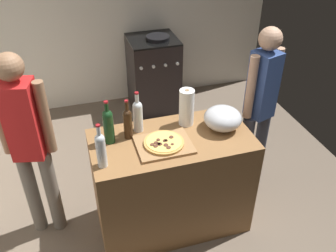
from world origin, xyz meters
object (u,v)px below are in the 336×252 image
mixing_bowl (223,118)px  wine_bottle_dark (108,125)px  wine_bottle_green (128,122)px  stove (154,74)px  person_in_stripes (29,140)px  person_in_red (260,104)px  wine_bottle_amber (101,148)px  wine_bottle_clear (138,115)px  pizza (164,143)px  paper_towel_roll (187,107)px

mixing_bowl → wine_bottle_dark: wine_bottle_dark is taller
wine_bottle_green → stove: wine_bottle_green is taller
person_in_stripes → person_in_red: size_ratio=1.02×
stove → person_in_red: bearing=-72.2°
wine_bottle_dark → person_in_red: person_in_red is taller
wine_bottle_amber → wine_bottle_green: size_ratio=1.04×
wine_bottle_amber → person_in_red: person_in_red is taller
wine_bottle_clear → person_in_red: size_ratio=0.21×
pizza → stove: size_ratio=0.30×
wine_bottle_amber → stove: size_ratio=0.34×
stove → person_in_red: 1.77m
mixing_bowl → stove: 1.95m
mixing_bowl → paper_towel_roll: (-0.25, 0.14, 0.06)m
wine_bottle_green → person_in_red: (1.18, 0.16, -0.14)m
pizza → mixing_bowl: bearing=10.5°
wine_bottle_amber → person_in_stripes: (-0.48, 0.40, -0.11)m
mixing_bowl → wine_bottle_green: (-0.72, 0.09, 0.05)m
paper_towel_roll → wine_bottle_clear: size_ratio=0.90×
pizza → wine_bottle_amber: bearing=-169.0°
paper_towel_roll → wine_bottle_green: bearing=-173.7°
stove → person_in_stripes: size_ratio=0.61×
wine_bottle_dark → person_in_stripes: person_in_stripes is taller
mixing_bowl → wine_bottle_clear: bearing=165.9°
wine_bottle_amber → person_in_red: size_ratio=0.21×
mixing_bowl → person_in_stripes: 1.45m
wine_bottle_clear → person_in_stripes: 0.82m
wine_bottle_green → wine_bottle_dark: size_ratio=0.93×
person_in_stripes → person_in_red: 1.90m
mixing_bowl → person_in_red: person_in_red is taller
mixing_bowl → person_in_stripes: size_ratio=0.18×
mixing_bowl → person_in_red: size_ratio=0.19×
pizza → wine_bottle_dark: size_ratio=0.85×
person_in_red → wine_bottle_clear: bearing=-175.5°
person_in_red → mixing_bowl: bearing=-152.2°
pizza → wine_bottle_clear: wine_bottle_clear is taller
pizza → wine_bottle_green: bearing=141.0°
person_in_stripes → wine_bottle_dark: bearing=-14.3°
paper_towel_roll → wine_bottle_clear: bearing=177.4°
pizza → paper_towel_roll: size_ratio=0.98×
wine_bottle_green → stove: size_ratio=0.33×
wine_bottle_clear → stove: (0.57, 1.72, -0.56)m
wine_bottle_green → person_in_stripes: (-0.72, 0.13, -0.10)m
paper_towel_roll → stove: 1.84m
person_in_red → wine_bottle_green: bearing=-172.5°
wine_bottle_green → person_in_red: bearing=7.5°
paper_towel_roll → person_in_stripes: size_ratio=0.19×
wine_bottle_dark → person_in_red: 1.35m
wine_bottle_clear → wine_bottle_green: wine_bottle_clear is taller
paper_towel_roll → wine_bottle_clear: 0.38m
wine_bottle_dark → person_in_stripes: size_ratio=0.22×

